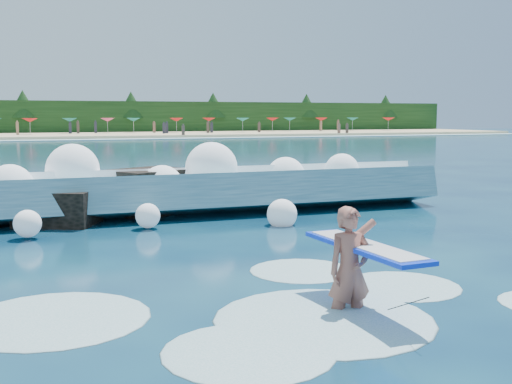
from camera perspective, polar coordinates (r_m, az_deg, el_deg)
ground at (r=12.22m, az=-3.13°, el=-6.95°), size 200.00×200.00×0.00m
beach at (r=89.39m, az=-19.15°, el=4.74°), size 140.00×20.00×0.40m
wet_band at (r=78.41m, az=-18.80°, el=4.39°), size 140.00×5.00×0.08m
treeline at (r=99.34m, az=-19.45°, el=6.23°), size 140.00×4.00×5.00m
breaking_wave at (r=18.87m, az=-11.80°, el=-0.37°), size 19.53×2.98×1.68m
rock_cluster at (r=18.68m, az=-18.54°, el=-0.97°), size 8.49×3.62×1.53m
surfer_with_board at (r=9.63m, az=8.64°, el=-6.48°), size 0.99×3.03×1.92m
wave_spray at (r=18.73m, az=-11.66°, el=1.22°), size 15.32×4.79×2.21m
surf_foam at (r=9.69m, az=1.05°, el=-10.66°), size 9.42×5.63×0.16m
beach_umbrellas at (r=92.17m, az=-19.32°, el=6.06°), size 113.35×6.23×0.50m
beachgoers at (r=86.08m, az=-16.40°, el=5.37°), size 107.80×13.63×1.92m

